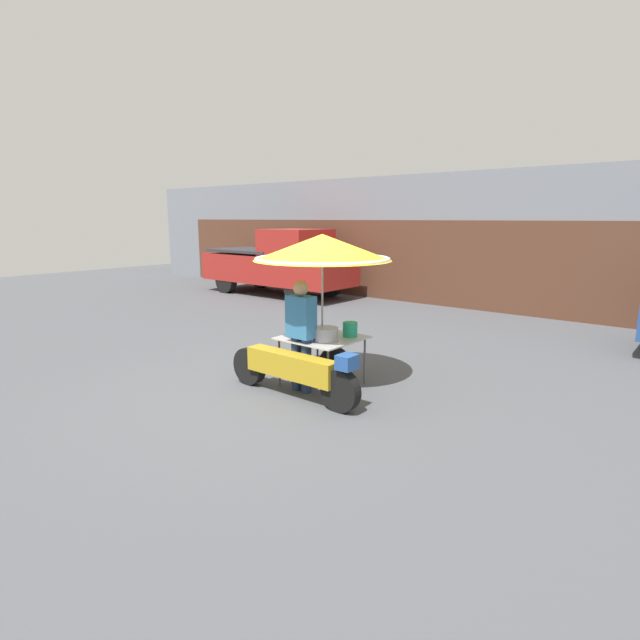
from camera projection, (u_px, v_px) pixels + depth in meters
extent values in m
plane|color=#4C4F54|center=(283.00, 392.00, 6.80)|extent=(36.00, 36.00, 0.00)
cube|color=gray|center=(513.00, 241.00, 13.01)|extent=(28.00, 2.00, 3.49)
cube|color=#563323|center=(497.00, 267.00, 12.36)|extent=(23.80, 0.06, 2.27)
cylinder|color=black|center=(340.00, 391.00, 6.07)|extent=(0.53, 0.14, 0.53)
cylinder|color=black|center=(250.00, 366.00, 7.09)|extent=(0.53, 0.14, 0.53)
cube|color=#B7931E|center=(291.00, 366.00, 6.55)|extent=(1.43, 0.24, 0.32)
cube|color=#234C93|center=(347.00, 362.00, 5.94)|extent=(0.20, 0.24, 0.18)
cylinder|color=black|center=(335.00, 364.00, 7.29)|extent=(0.48, 0.14, 0.48)
cylinder|color=#515156|center=(328.00, 375.00, 6.46)|extent=(0.03, 0.03, 0.68)
cylinder|color=#515156|center=(365.00, 361.00, 7.09)|extent=(0.03, 0.03, 0.68)
cylinder|color=#515156|center=(279.00, 362.00, 7.01)|extent=(0.03, 0.03, 0.68)
cylinder|color=#515156|center=(317.00, 350.00, 7.64)|extent=(0.03, 0.03, 0.68)
cube|color=#B2B2B7|center=(322.00, 338.00, 6.98)|extent=(1.03, 0.98, 0.02)
cylinder|color=#B2B2B7|center=(322.00, 299.00, 6.87)|extent=(0.03, 0.03, 1.07)
cone|color=yellow|center=(322.00, 247.00, 6.73)|extent=(1.88, 1.88, 0.35)
torus|color=white|center=(322.00, 259.00, 6.76)|extent=(1.84, 1.84, 0.05)
cylinder|color=#B7B7BC|center=(302.00, 332.00, 6.98)|extent=(0.26, 0.26, 0.14)
cylinder|color=#939399|center=(326.00, 334.00, 6.73)|extent=(0.34, 0.34, 0.18)
cylinder|color=#1E936B|center=(350.00, 329.00, 6.98)|extent=(0.21, 0.21, 0.20)
cylinder|color=navy|center=(296.00, 363.00, 6.84)|extent=(0.14, 0.14, 0.75)
cylinder|color=navy|center=(306.00, 366.00, 6.72)|extent=(0.14, 0.14, 0.75)
cube|color=teal|center=(301.00, 317.00, 6.65)|extent=(0.38, 0.22, 0.57)
sphere|color=tan|center=(301.00, 288.00, 6.57)|extent=(0.20, 0.20, 0.20)
cylinder|color=black|center=(297.00, 289.00, 13.87)|extent=(0.78, 0.24, 0.78)
cylinder|color=black|center=(330.00, 284.00, 15.01)|extent=(0.78, 0.24, 0.78)
cylinder|color=black|center=(226.00, 281.00, 15.76)|extent=(0.78, 0.24, 0.78)
cylinder|color=black|center=(261.00, 276.00, 16.89)|extent=(0.78, 0.24, 0.78)
cube|color=#A3231E|center=(277.00, 269.00, 15.30)|extent=(5.02, 1.77, 0.83)
cube|color=#A3231E|center=(296.00, 243.00, 14.64)|extent=(1.71, 1.63, 0.79)
cube|color=#2D2D33|center=(254.00, 250.00, 15.82)|extent=(2.61, 1.70, 0.08)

